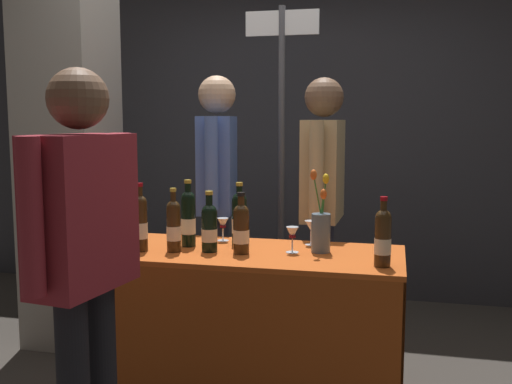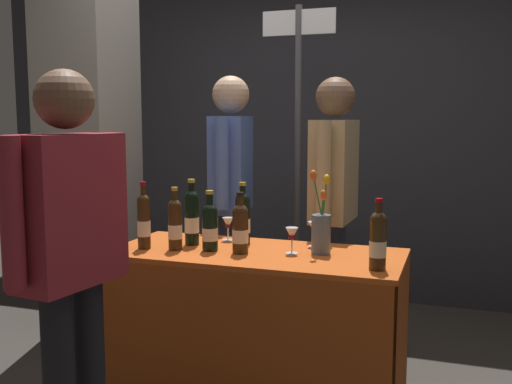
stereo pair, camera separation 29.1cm
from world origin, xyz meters
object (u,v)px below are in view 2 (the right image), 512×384
object	(u,v)px
display_bottle_0	(378,240)
vendor_presenter	(334,191)
flower_vase	(321,230)
wine_glass_near_vendor	(292,235)
featured_wine_bottle	(240,228)
wine_glass_mid	(228,224)
taster_foreground_right	(70,241)
booth_signpost	(298,139)
concrete_pillar	(87,83)
wine_glass_near_taster	(314,228)
tasting_table	(256,301)

from	to	relation	value
display_bottle_0	vendor_presenter	world-z (taller)	vendor_presenter
flower_vase	wine_glass_near_vendor	bearing A→B (deg)	-160.88
featured_wine_bottle	wine_glass_near_vendor	distance (m)	0.26
wine_glass_mid	taster_foreground_right	bearing A→B (deg)	-101.55
display_bottle_0	wine_glass_near_vendor	size ratio (longest dim) A/B	2.44
taster_foreground_right	booth_signpost	size ratio (longest dim) A/B	0.75
concrete_pillar	featured_wine_bottle	distance (m)	1.63
wine_glass_near_vendor	vendor_presenter	size ratio (longest dim) A/B	0.08
wine_glass_near_vendor	taster_foreground_right	size ratio (longest dim) A/B	0.08
featured_wine_bottle	wine_glass_mid	xyz separation A→B (m)	(-0.17, 0.27, -0.04)
concrete_pillar	wine_glass_mid	world-z (taller)	concrete_pillar
wine_glass_near_vendor	booth_signpost	xyz separation A→B (m)	(-0.26, 1.08, 0.44)
featured_wine_bottle	taster_foreground_right	distance (m)	0.90
flower_vase	booth_signpost	size ratio (longest dim) A/B	0.19
featured_wine_bottle	wine_glass_mid	world-z (taller)	featured_wine_bottle
display_bottle_0	flower_vase	size ratio (longest dim) A/B	0.76
flower_vase	featured_wine_bottle	bearing A→B (deg)	-161.71
display_bottle_0	wine_glass_near_taster	bearing A→B (deg)	134.61
display_bottle_0	tasting_table	bearing A→B (deg)	165.17
wine_glass_near_taster	flower_vase	size ratio (longest dim) A/B	0.31
wine_glass_near_vendor	wine_glass_mid	size ratio (longest dim) A/B	1.03
featured_wine_bottle	wine_glass_mid	size ratio (longest dim) A/B	2.41
booth_signpost	wine_glass_near_vendor	bearing A→B (deg)	-76.22
flower_vase	vendor_presenter	size ratio (longest dim) A/B	0.24
concrete_pillar	wine_glass_near_vendor	xyz separation A→B (m)	(1.54, -0.56, -0.80)
wine_glass_mid	wine_glass_near_taster	world-z (taller)	wine_glass_near_taster
featured_wine_bottle	vendor_presenter	distance (m)	0.83
booth_signpost	wine_glass_near_taster	bearing A→B (deg)	-69.41
featured_wine_bottle	flower_vase	bearing A→B (deg)	18.29
wine_glass_mid	vendor_presenter	size ratio (longest dim) A/B	0.07
taster_foreground_right	wine_glass_near_taster	bearing A→B (deg)	-25.03
display_bottle_0	booth_signpost	distance (m)	1.50
flower_vase	booth_signpost	distance (m)	1.18
concrete_pillar	flower_vase	bearing A→B (deg)	-16.91
wine_glass_near_vendor	wine_glass_near_taster	bearing A→B (deg)	72.06
flower_vase	vendor_presenter	distance (m)	0.66
taster_foreground_right	booth_signpost	xyz separation A→B (m)	(0.37, 1.96, 0.34)
booth_signpost	flower_vase	bearing A→B (deg)	-68.81
flower_vase	taster_foreground_right	distance (m)	1.21
vendor_presenter	booth_signpost	world-z (taller)	booth_signpost
vendor_presenter	display_bottle_0	bearing A→B (deg)	24.97
wine_glass_near_vendor	flower_vase	xyz separation A→B (m)	(0.14, 0.05, 0.03)
concrete_pillar	vendor_presenter	size ratio (longest dim) A/B	1.99
flower_vase	wine_glass_near_taster	bearing A→B (deg)	114.48
tasting_table	taster_foreground_right	xyz separation A→B (m)	(-0.46, -0.87, 0.45)
display_bottle_0	booth_signpost	xyz separation A→B (m)	(-0.71, 1.26, 0.39)
vendor_presenter	wine_glass_mid	bearing A→B (deg)	-42.53
wine_glass_near_taster	taster_foreground_right	size ratio (longest dim) A/B	0.08
tasting_table	vendor_presenter	distance (m)	0.89
booth_signpost	featured_wine_bottle	bearing A→B (deg)	-88.85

